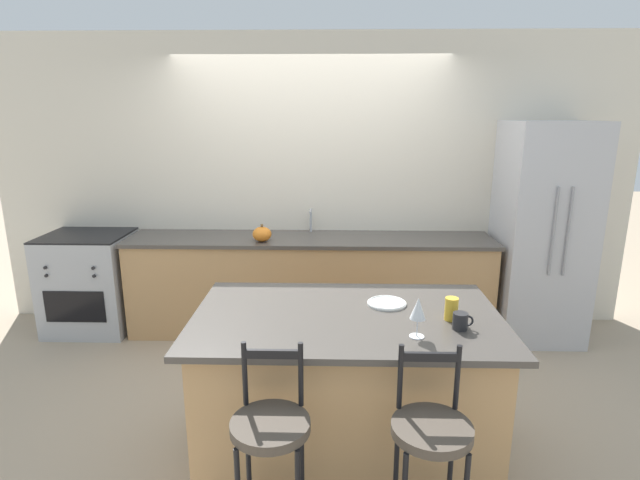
% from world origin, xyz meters
% --- Properties ---
extents(ground_plane, '(18.00, 18.00, 0.00)m').
position_xyz_m(ground_plane, '(0.00, 0.00, 0.00)').
color(ground_plane, tan).
extents(wall_back, '(6.00, 0.07, 2.70)m').
position_xyz_m(wall_back, '(0.00, 0.67, 1.35)').
color(wall_back, beige).
rests_on(wall_back, ground_plane).
extents(back_counter, '(3.31, 0.65, 0.90)m').
position_xyz_m(back_counter, '(0.00, 0.36, 0.45)').
color(back_counter, tan).
rests_on(back_counter, ground_plane).
extents(sink_faucet, '(0.02, 0.13, 0.22)m').
position_xyz_m(sink_faucet, '(0.00, 0.56, 1.04)').
color(sink_faucet, '#ADAFB5').
rests_on(sink_faucet, back_counter).
extents(kitchen_island, '(1.72, 1.04, 0.90)m').
position_xyz_m(kitchen_island, '(0.29, -1.43, 0.45)').
color(kitchen_island, tan).
rests_on(kitchen_island, ground_plane).
extents(refrigerator, '(0.72, 0.73, 1.93)m').
position_xyz_m(refrigerator, '(2.05, 0.30, 0.97)').
color(refrigerator, '#BCBCC1').
rests_on(refrigerator, ground_plane).
extents(oven_range, '(0.75, 0.67, 0.92)m').
position_xyz_m(oven_range, '(-2.05, 0.33, 0.46)').
color(oven_range, '#ADAFB5').
rests_on(oven_range, ground_plane).
extents(bar_stool_near, '(0.35, 0.35, 1.02)m').
position_xyz_m(bar_stool_near, '(-0.06, -2.15, 0.57)').
color(bar_stool_near, black).
rests_on(bar_stool_near, ground_plane).
extents(bar_stool_far, '(0.35, 0.35, 1.02)m').
position_xyz_m(bar_stool_far, '(0.64, -2.16, 0.57)').
color(bar_stool_far, black).
rests_on(bar_stool_far, ground_plane).
extents(dinner_plate, '(0.23, 0.23, 0.02)m').
position_xyz_m(dinner_plate, '(0.53, -1.27, 0.91)').
color(dinner_plate, white).
rests_on(dinner_plate, kitchen_island).
extents(wine_glass, '(0.08, 0.08, 0.21)m').
position_xyz_m(wine_glass, '(0.64, -1.70, 1.05)').
color(wine_glass, white).
rests_on(wine_glass, kitchen_island).
extents(coffee_mug, '(0.11, 0.08, 0.09)m').
position_xyz_m(coffee_mug, '(0.88, -1.61, 0.95)').
color(coffee_mug, '#232326').
rests_on(coffee_mug, kitchen_island).
extents(tumbler_cup, '(0.07, 0.07, 0.13)m').
position_xyz_m(tumbler_cup, '(0.86, -1.49, 0.96)').
color(tumbler_cup, gold).
rests_on(tumbler_cup, kitchen_island).
extents(pumpkin_decoration, '(0.17, 0.17, 0.15)m').
position_xyz_m(pumpkin_decoration, '(-0.41, 0.19, 0.96)').
color(pumpkin_decoration, orange).
rests_on(pumpkin_decoration, back_counter).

